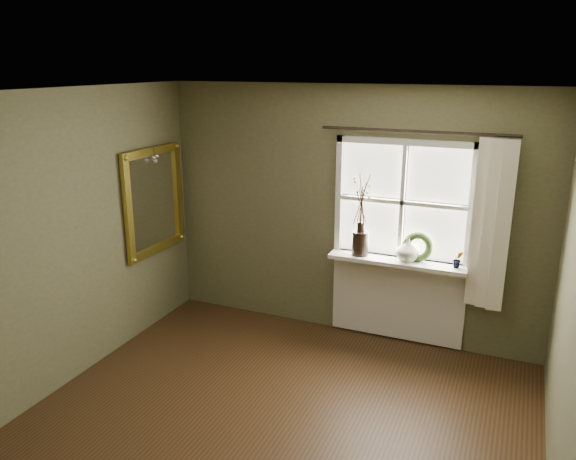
% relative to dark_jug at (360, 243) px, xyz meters
% --- Properties ---
extents(floor, '(4.50, 4.50, 0.00)m').
position_rel_dark_jug_xyz_m(floor, '(-0.17, -2.12, -1.04)').
color(floor, '#392411').
rests_on(floor, ground).
extents(ceiling, '(4.50, 4.50, 0.00)m').
position_rel_dark_jug_xyz_m(ceiling, '(-0.17, -2.12, 1.56)').
color(ceiling, silver).
rests_on(ceiling, ground).
extents(wall_back, '(4.00, 0.10, 2.60)m').
position_rel_dark_jug_xyz_m(wall_back, '(-0.17, 0.18, 0.26)').
color(wall_back, brown).
rests_on(wall_back, ground).
extents(wall_left, '(0.10, 4.50, 2.60)m').
position_rel_dark_jug_xyz_m(wall_left, '(-2.22, -2.12, 0.26)').
color(wall_left, brown).
rests_on(wall_left, ground).
extents(window_frame, '(1.36, 0.06, 1.24)m').
position_rel_dark_jug_xyz_m(window_frame, '(0.38, 0.11, 0.44)').
color(window_frame, silver).
rests_on(window_frame, wall_back).
extents(window_sill, '(1.36, 0.26, 0.04)m').
position_rel_dark_jug_xyz_m(window_sill, '(0.38, 0.00, -0.14)').
color(window_sill, silver).
rests_on(window_sill, wall_back).
extents(window_apron, '(1.36, 0.04, 0.88)m').
position_rel_dark_jug_xyz_m(window_apron, '(0.38, 0.11, -0.58)').
color(window_apron, silver).
rests_on(window_apron, ground).
extents(dark_jug, '(0.22, 0.22, 0.25)m').
position_rel_dark_jug_xyz_m(dark_jug, '(0.00, 0.00, 0.00)').
color(dark_jug, black).
rests_on(dark_jug, window_sill).
extents(cream_vase, '(0.24, 0.24, 0.23)m').
position_rel_dark_jug_xyz_m(cream_vase, '(0.48, 0.00, -0.01)').
color(cream_vase, beige).
rests_on(cream_vase, window_sill).
extents(wreath, '(0.32, 0.21, 0.30)m').
position_rel_dark_jug_xyz_m(wreath, '(0.57, 0.04, -0.01)').
color(wreath, '#334A21').
rests_on(wreath, window_sill).
extents(potted_plant_left, '(0.10, 0.08, 0.16)m').
position_rel_dark_jug_xyz_m(potted_plant_left, '(-0.02, 0.00, -0.04)').
color(potted_plant_left, '#334A21').
rests_on(potted_plant_left, window_sill).
extents(potted_plant_right, '(0.11, 0.10, 0.17)m').
position_rel_dark_jug_xyz_m(potted_plant_right, '(0.96, 0.00, -0.04)').
color(potted_plant_right, '#334A21').
rests_on(potted_plant_right, window_sill).
extents(curtain, '(0.36, 0.12, 1.59)m').
position_rel_dark_jug_xyz_m(curtain, '(1.22, 0.01, 0.32)').
color(curtain, white).
rests_on(curtain, wall_back).
extents(curtain_rod, '(1.84, 0.03, 0.03)m').
position_rel_dark_jug_xyz_m(curtain_rod, '(0.48, 0.05, 1.14)').
color(curtain_rod, black).
rests_on(curtain_rod, wall_back).
extents(gilt_mirror, '(0.10, 0.95, 1.13)m').
position_rel_dark_jug_xyz_m(gilt_mirror, '(-2.13, -0.48, 0.35)').
color(gilt_mirror, white).
rests_on(gilt_mirror, wall_left).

